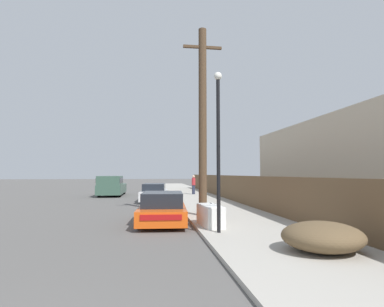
{
  "coord_description": "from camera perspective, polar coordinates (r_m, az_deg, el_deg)",
  "views": [
    {
      "loc": [
        1.62,
        -1.8,
        1.99
      ],
      "look_at": [
        3.45,
        11.64,
        2.9
      ],
      "focal_mm": 28.0,
      "sensor_mm": 36.0,
      "label": 1
    }
  ],
  "objects": [
    {
      "name": "discarded_fridge",
      "position": [
        11.0,
        3.5,
        -11.67
      ],
      "size": [
        0.75,
        1.74,
        0.77
      ],
      "rotation": [
        0.0,
        0.0,
        0.08
      ],
      "color": "white",
      "rests_on": "sidewalk_curb"
    },
    {
      "name": "pickup_truck",
      "position": [
        27.75,
        -15.07,
        -5.98
      ],
      "size": [
        2.08,
        5.68,
        1.78
      ],
      "rotation": [
        0.0,
        0.0,
        3.13
      ],
      "color": "#385647",
      "rests_on": "ground"
    },
    {
      "name": "street_lamp",
      "position": [
        9.75,
        5.03,
        2.75
      ],
      "size": [
        0.26,
        0.26,
        5.21
      ],
      "color": "black",
      "rests_on": "sidewalk_curb"
    },
    {
      "name": "sidewalk_curb",
      "position": [
        25.64,
        0.53,
        -8.16
      ],
      "size": [
        4.2,
        63.0,
        0.12
      ],
      "primitive_type": "cube",
      "color": "#ADA89E",
      "rests_on": "ground"
    },
    {
      "name": "pedestrian",
      "position": [
        27.37,
        0.3,
        -5.91
      ],
      "size": [
        0.34,
        0.34,
        1.72
      ],
      "color": "#282D42",
      "rests_on": "sidewalk_curb"
    },
    {
      "name": "wooden_fence",
      "position": [
        22.28,
        6.94,
        -6.39
      ],
      "size": [
        0.08,
        35.85,
        1.74
      ],
      "primitive_type": "cube",
      "color": "brown",
      "rests_on": "sidewalk_curb"
    },
    {
      "name": "car_parked_mid",
      "position": [
        21.78,
        -7.19,
        -7.46
      ],
      "size": [
        2.1,
        4.61,
        1.28
      ],
      "rotation": [
        0.0,
        0.0,
        -0.08
      ],
      "color": "silver",
      "rests_on": "ground"
    },
    {
      "name": "parked_sports_car_red",
      "position": [
        12.42,
        -5.6,
        -10.39
      ],
      "size": [
        2.09,
        4.61,
        1.25
      ],
      "rotation": [
        0.0,
        0.0,
        -0.06
      ],
      "color": "#E05114",
      "rests_on": "ground"
    },
    {
      "name": "utility_pole",
      "position": [
        13.74,
        2.04,
        6.62
      ],
      "size": [
        1.8,
        0.36,
        8.58
      ],
      "color": "#4C3826",
      "rests_on": "sidewalk_curb"
    },
    {
      "name": "brush_pile",
      "position": [
        8.1,
        23.59,
        -14.3
      ],
      "size": [
        1.96,
        1.8,
        0.71
      ],
      "color": "brown",
      "rests_on": "sidewalk_curb"
    }
  ]
}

